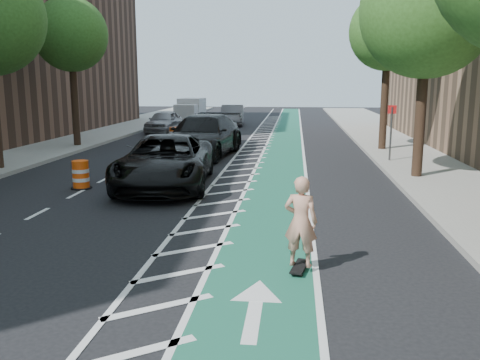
# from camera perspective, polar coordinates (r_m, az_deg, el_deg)

# --- Properties ---
(ground) EXTENTS (120.00, 120.00, 0.00)m
(ground) POSITION_cam_1_polar(r_m,az_deg,el_deg) (11.17, -12.84, -7.34)
(ground) COLOR black
(ground) RESTS_ON ground
(bike_lane) EXTENTS (2.00, 90.00, 0.01)m
(bike_lane) POSITION_cam_1_polar(r_m,az_deg,el_deg) (20.31, 4.52, 1.19)
(bike_lane) COLOR #1B614B
(bike_lane) RESTS_ON ground
(buffer_strip) EXTENTS (1.40, 90.00, 0.01)m
(buffer_strip) POSITION_cam_1_polar(r_m,az_deg,el_deg) (20.40, 0.30, 1.27)
(buffer_strip) COLOR silver
(buffer_strip) RESTS_ON ground
(sidewalk_right) EXTENTS (5.00, 90.00, 0.15)m
(sidewalk_right) POSITION_cam_1_polar(r_m,az_deg,el_deg) (21.14, 22.42, 0.96)
(sidewalk_right) COLOR gray
(sidewalk_right) RESTS_ON ground
(curb_right) EXTENTS (0.12, 90.00, 0.16)m
(curb_right) POSITION_cam_1_polar(r_m,az_deg,el_deg) (20.58, 15.86, 1.14)
(curb_right) COLOR gray
(curb_right) RESTS_ON ground
(curb_left) EXTENTS (0.12, 90.00, 0.16)m
(curb_left) POSITION_cam_1_polar(r_m,az_deg,el_deg) (22.89, -21.51, 1.76)
(curb_left) COLOR gray
(curb_left) RESTS_ON ground
(tree_r_c) EXTENTS (4.20, 4.20, 7.90)m
(tree_r_c) POSITION_cam_1_polar(r_m,az_deg,el_deg) (18.66, 20.57, 17.46)
(tree_r_c) COLOR #382619
(tree_r_c) RESTS_ON ground
(tree_r_d) EXTENTS (4.20, 4.20, 7.90)m
(tree_r_d) POSITION_cam_1_polar(r_m,az_deg,el_deg) (26.46, 16.22, 15.62)
(tree_r_d) COLOR #382619
(tree_r_d) RESTS_ON ground
(tree_l_d) EXTENTS (4.20, 4.20, 7.90)m
(tree_l_d) POSITION_cam_1_polar(r_m,az_deg,el_deg) (28.51, -18.19, 15.15)
(tree_l_d) COLOR #382619
(tree_l_d) RESTS_ON ground
(sign_post) EXTENTS (0.35, 0.08, 2.47)m
(sign_post) POSITION_cam_1_polar(r_m,az_deg,el_deg) (22.47, 16.59, 5.18)
(sign_post) COLOR #4C4C4C
(sign_post) RESTS_ON ground
(skateboard) EXTENTS (0.38, 0.83, 0.11)m
(skateboard) POSITION_cam_1_polar(r_m,az_deg,el_deg) (9.62, 6.71, -9.63)
(skateboard) COLOR black
(skateboard) RESTS_ON ground
(skateboarder) EXTENTS (0.69, 0.52, 1.69)m
(skateboarder) POSITION_cam_1_polar(r_m,az_deg,el_deg) (9.35, 6.83, -4.65)
(skateboarder) COLOR tan
(skateboarder) RESTS_ON skateboard
(suv_near) EXTENTS (3.40, 6.39, 1.71)m
(suv_near) POSITION_cam_1_polar(r_m,az_deg,el_deg) (17.01, -8.35, 2.08)
(suv_near) COLOR black
(suv_near) RESTS_ON ground
(suv_far) EXTENTS (3.40, 6.86, 1.92)m
(suv_far) POSITION_cam_1_polar(r_m,az_deg,el_deg) (23.86, -4.19, 4.98)
(suv_far) COLOR black
(suv_far) RESTS_ON ground
(car_silver) EXTENTS (1.97, 4.47, 1.50)m
(car_silver) POSITION_cam_1_polar(r_m,az_deg,el_deg) (35.41, -8.55, 6.52)
(car_silver) COLOR gray
(car_silver) RESTS_ON ground
(car_grey) EXTENTS (2.08, 5.00, 1.61)m
(car_grey) POSITION_cam_1_polar(r_m,az_deg,el_deg) (40.54, -0.88, 7.28)
(car_grey) COLOR slate
(car_grey) RESTS_ON ground
(box_truck) EXTENTS (2.20, 4.61, 1.89)m
(box_truck) POSITION_cam_1_polar(r_m,az_deg,el_deg) (47.63, -5.59, 7.87)
(box_truck) COLOR silver
(box_truck) RESTS_ON ground
(barrel_a) EXTENTS (0.68, 0.68, 0.92)m
(barrel_a) POSITION_cam_1_polar(r_m,az_deg,el_deg) (17.41, -17.44, 0.50)
(barrel_a) COLOR #FF510D
(barrel_a) RESTS_ON ground
(barrel_b) EXTENTS (0.60, 0.60, 0.81)m
(barrel_b) POSITION_cam_1_polar(r_m,az_deg,el_deg) (24.79, -6.36, 3.83)
(barrel_b) COLOR #E15E0B
(barrel_b) RESTS_ON ground
(barrel_c) EXTENTS (0.61, 0.61, 0.83)m
(barrel_c) POSITION_cam_1_polar(r_m,az_deg,el_deg) (30.00, -7.47, 5.07)
(barrel_c) COLOR #D6470B
(barrel_c) RESTS_ON ground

